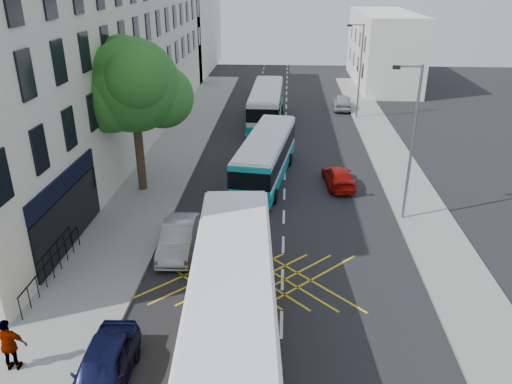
% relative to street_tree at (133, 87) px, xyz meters
% --- Properties ---
extents(pavement_left, '(5.00, 70.00, 0.15)m').
position_rel_street_tree_xyz_m(pavement_left, '(0.01, 0.03, -6.22)').
color(pavement_left, gray).
rests_on(pavement_left, ground).
extents(pavement_right, '(3.00, 70.00, 0.15)m').
position_rel_street_tree_xyz_m(pavement_right, '(16.01, 0.03, -6.22)').
color(pavement_right, gray).
rests_on(pavement_right, ground).
extents(terrace_main, '(8.30, 45.00, 13.50)m').
position_rel_street_tree_xyz_m(terrace_main, '(-5.49, 9.52, 0.46)').
color(terrace_main, beige).
rests_on(terrace_main, ground).
extents(terrace_far, '(8.00, 20.00, 10.00)m').
position_rel_street_tree_xyz_m(terrace_far, '(-5.49, 40.03, -1.29)').
color(terrace_far, silver).
rests_on(terrace_far, ground).
extents(building_right, '(6.00, 18.00, 8.00)m').
position_rel_street_tree_xyz_m(building_right, '(19.51, 33.03, -2.29)').
color(building_right, silver).
rests_on(building_right, ground).
extents(street_tree, '(6.30, 5.70, 8.80)m').
position_rel_street_tree_xyz_m(street_tree, '(0.00, 0.00, 0.00)').
color(street_tree, '#382619').
rests_on(street_tree, pavement_left).
extents(lamp_near, '(1.45, 0.15, 8.00)m').
position_rel_street_tree_xyz_m(lamp_near, '(14.71, -2.97, -1.68)').
color(lamp_near, slate).
rests_on(lamp_near, pavement_right).
extents(lamp_far, '(1.45, 0.15, 8.00)m').
position_rel_street_tree_xyz_m(lamp_far, '(14.71, 17.03, -1.68)').
color(lamp_far, slate).
rests_on(lamp_far, pavement_right).
extents(railings, '(0.08, 5.60, 1.14)m').
position_rel_street_tree_xyz_m(railings, '(-1.19, -9.67, -5.57)').
color(railings, black).
rests_on(railings, pavement_left).
extents(bus_near, '(3.67, 12.14, 3.37)m').
position_rel_street_tree_xyz_m(bus_near, '(6.84, -13.16, -4.52)').
color(bus_near, silver).
rests_on(bus_near, ground).
extents(bus_mid, '(3.73, 10.39, 2.86)m').
position_rel_street_tree_xyz_m(bus_mid, '(7.30, 2.30, -4.79)').
color(bus_mid, silver).
rests_on(bus_mid, ground).
extents(bus_far, '(2.85, 10.89, 3.05)m').
position_rel_street_tree_xyz_m(bus_far, '(6.78, 15.39, -4.69)').
color(bus_far, silver).
rests_on(bus_far, ground).
extents(parked_car_blue, '(1.82, 4.19, 1.41)m').
position_rel_street_tree_xyz_m(parked_car_blue, '(2.95, -15.31, -5.59)').
color(parked_car_blue, black).
rests_on(parked_car_blue, ground).
extents(parked_car_silver, '(1.67, 4.32, 1.40)m').
position_rel_street_tree_xyz_m(parked_car_silver, '(3.61, -6.85, -5.59)').
color(parked_car_silver, '#9FA0A6').
rests_on(parked_car_silver, ground).
extents(red_hatchback, '(1.99, 4.16, 1.17)m').
position_rel_street_tree_xyz_m(red_hatchback, '(11.81, 1.55, -5.71)').
color(red_hatchback, '#9E0D06').
rests_on(red_hatchback, ground).
extents(distant_car_grey, '(2.31, 4.61, 1.25)m').
position_rel_street_tree_xyz_m(distant_car_grey, '(5.89, 24.76, -5.66)').
color(distant_car_grey, '#383A3F').
rests_on(distant_car_grey, ground).
extents(distant_car_silver, '(1.92, 4.31, 1.44)m').
position_rel_street_tree_xyz_m(distant_car_silver, '(13.84, 20.44, -5.57)').
color(distant_car_silver, '#9C9DA3').
rests_on(distant_car_silver, ground).
extents(pedestrian_far, '(1.16, 0.56, 1.92)m').
position_rel_street_tree_xyz_m(pedestrian_far, '(-0.21, -14.91, -5.18)').
color(pedestrian_far, gray).
rests_on(pedestrian_far, pavement_left).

